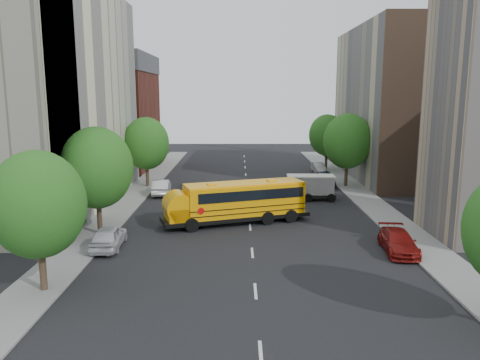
{
  "coord_description": "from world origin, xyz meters",
  "views": [
    {
      "loc": [
        -0.86,
        -36.92,
        10.1
      ],
      "look_at": [
        -0.77,
        2.0,
        2.97
      ],
      "focal_mm": 35.0,
      "sensor_mm": 36.0,
      "label": 1
    }
  ],
  "objects_px": {
    "parked_car_0": "(108,237)",
    "parked_car_4": "(325,179)",
    "parked_car_3": "(398,242)",
    "school_bus": "(235,200)",
    "parked_car_5": "(318,167)",
    "street_tree_0": "(38,205)",
    "street_tree_4": "(347,141)",
    "parked_car_1": "(161,187)",
    "street_tree_2": "(146,144)",
    "safari_truck": "(306,187)",
    "street_tree_5": "(327,135)",
    "street_tree_1": "(97,168)"
  },
  "relations": [
    {
      "from": "street_tree_5",
      "to": "parked_car_3",
      "type": "xyz_separation_m",
      "value": [
        -1.52,
        -33.87,
        -4.01
      ]
    },
    {
      "from": "parked_car_1",
      "to": "parked_car_4",
      "type": "xyz_separation_m",
      "value": [
        17.6,
        4.73,
        0.03
      ]
    },
    {
      "from": "school_bus",
      "to": "safari_truck",
      "type": "xyz_separation_m",
      "value": [
        6.84,
        8.44,
        -0.57
      ]
    },
    {
      "from": "parked_car_3",
      "to": "parked_car_4",
      "type": "height_order",
      "value": "parked_car_4"
    },
    {
      "from": "street_tree_5",
      "to": "street_tree_4",
      "type": "bearing_deg",
      "value": -90.0
    },
    {
      "from": "parked_car_0",
      "to": "parked_car_4",
      "type": "bearing_deg",
      "value": -132.57
    },
    {
      "from": "street_tree_4",
      "to": "parked_car_5",
      "type": "xyz_separation_m",
      "value": [
        -1.4,
        9.79,
        -4.43
      ]
    },
    {
      "from": "street_tree_1",
      "to": "school_bus",
      "type": "distance_m",
      "value": 10.74
    },
    {
      "from": "street_tree_2",
      "to": "safari_truck",
      "type": "height_order",
      "value": "street_tree_2"
    },
    {
      "from": "street_tree_2",
      "to": "parked_car_3",
      "type": "bearing_deg",
      "value": -46.87
    },
    {
      "from": "street_tree_2",
      "to": "parked_car_0",
      "type": "relative_size",
      "value": 1.69
    },
    {
      "from": "parked_car_0",
      "to": "street_tree_0",
      "type": "bearing_deg",
      "value": 75.96
    },
    {
      "from": "street_tree_0",
      "to": "street_tree_4",
      "type": "height_order",
      "value": "street_tree_4"
    },
    {
      "from": "street_tree_4",
      "to": "parked_car_3",
      "type": "distance_m",
      "value": 22.35
    },
    {
      "from": "safari_truck",
      "to": "parked_car_3",
      "type": "xyz_separation_m",
      "value": [
        3.84,
        -15.41,
        -0.58
      ]
    },
    {
      "from": "safari_truck",
      "to": "street_tree_4",
      "type": "bearing_deg",
      "value": 52.11
    },
    {
      "from": "street_tree_4",
      "to": "school_bus",
      "type": "xyz_separation_m",
      "value": [
        -12.19,
        -14.91,
        -3.22
      ]
    },
    {
      "from": "street_tree_0",
      "to": "parked_car_5",
      "type": "height_order",
      "value": "street_tree_0"
    },
    {
      "from": "street_tree_1",
      "to": "street_tree_4",
      "type": "distance_m",
      "value": 28.43
    },
    {
      "from": "street_tree_1",
      "to": "street_tree_2",
      "type": "relative_size",
      "value": 1.03
    },
    {
      "from": "safari_truck",
      "to": "parked_car_1",
      "type": "height_order",
      "value": "safari_truck"
    },
    {
      "from": "street_tree_1",
      "to": "parked_car_1",
      "type": "xyz_separation_m",
      "value": [
        2.2,
        13.97,
        -4.18
      ]
    },
    {
      "from": "school_bus",
      "to": "parked_car_5",
      "type": "height_order",
      "value": "school_bus"
    },
    {
      "from": "safari_truck",
      "to": "parked_car_0",
      "type": "bearing_deg",
      "value": -134.5
    },
    {
      "from": "street_tree_2",
      "to": "parked_car_4",
      "type": "bearing_deg",
      "value": 2.01
    },
    {
      "from": "street_tree_1",
      "to": "parked_car_5",
      "type": "xyz_separation_m",
      "value": [
        20.6,
        27.79,
        -4.3
      ]
    },
    {
      "from": "street_tree_1",
      "to": "safari_truck",
      "type": "bearing_deg",
      "value": 34.73
    },
    {
      "from": "street_tree_2",
      "to": "street_tree_5",
      "type": "distance_m",
      "value": 25.06
    },
    {
      "from": "street_tree_0",
      "to": "parked_car_4",
      "type": "xyz_separation_m",
      "value": [
        19.8,
        28.7,
        -3.84
      ]
    },
    {
      "from": "safari_truck",
      "to": "parked_car_4",
      "type": "relative_size",
      "value": 1.21
    },
    {
      "from": "parked_car_0",
      "to": "parked_car_1",
      "type": "xyz_separation_m",
      "value": [
        0.75,
        16.97,
        -0.0
      ]
    },
    {
      "from": "street_tree_2",
      "to": "parked_car_4",
      "type": "xyz_separation_m",
      "value": [
        19.8,
        0.7,
        -4.02
      ]
    },
    {
      "from": "parked_car_4",
      "to": "parked_car_5",
      "type": "relative_size",
      "value": 1.19
    },
    {
      "from": "street_tree_1",
      "to": "safari_truck",
      "type": "xyz_separation_m",
      "value": [
        16.64,
        11.54,
        -3.67
      ]
    },
    {
      "from": "street_tree_5",
      "to": "street_tree_1",
      "type": "bearing_deg",
      "value": -126.25
    },
    {
      "from": "school_bus",
      "to": "parked_car_1",
      "type": "distance_m",
      "value": 13.32
    },
    {
      "from": "parked_car_5",
      "to": "parked_car_0",
      "type": "bearing_deg",
      "value": -124.59
    },
    {
      "from": "street_tree_1",
      "to": "parked_car_3",
      "type": "xyz_separation_m",
      "value": [
        20.48,
        -3.87,
        -4.25
      ]
    },
    {
      "from": "street_tree_2",
      "to": "parked_car_0",
      "type": "height_order",
      "value": "street_tree_2"
    },
    {
      "from": "street_tree_5",
      "to": "parked_car_0",
      "type": "bearing_deg",
      "value": -121.91
    },
    {
      "from": "street_tree_0",
      "to": "street_tree_4",
      "type": "distance_m",
      "value": 35.61
    },
    {
      "from": "street_tree_0",
      "to": "parked_car_5",
      "type": "distance_m",
      "value": 43.23
    },
    {
      "from": "school_bus",
      "to": "parked_car_0",
      "type": "relative_size",
      "value": 2.63
    },
    {
      "from": "street_tree_0",
      "to": "parked_car_3",
      "type": "relative_size",
      "value": 1.54
    },
    {
      "from": "street_tree_1",
      "to": "street_tree_5",
      "type": "bearing_deg",
      "value": 53.75
    },
    {
      "from": "school_bus",
      "to": "safari_truck",
      "type": "height_order",
      "value": "school_bus"
    },
    {
      "from": "parked_car_0",
      "to": "parked_car_3",
      "type": "xyz_separation_m",
      "value": [
        19.03,
        -0.86,
        -0.08
      ]
    },
    {
      "from": "street_tree_5",
      "to": "parked_car_1",
      "type": "bearing_deg",
      "value": -141.0
    },
    {
      "from": "street_tree_5",
      "to": "parked_car_5",
      "type": "height_order",
      "value": "street_tree_5"
    },
    {
      "from": "parked_car_4",
      "to": "parked_car_5",
      "type": "distance_m",
      "value": 9.13
    }
  ]
}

